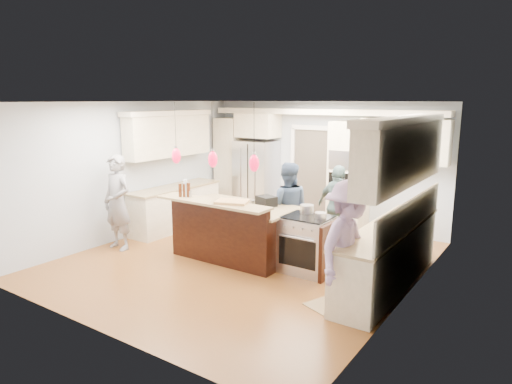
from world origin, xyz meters
TOP-DOWN VIEW (x-y plane):
  - ground_plane at (0.00, 0.00)m, footprint 6.00×6.00m
  - room_shell at (0.00, 0.00)m, footprint 5.54×6.04m
  - refrigerator at (-1.55, 2.64)m, footprint 0.90×0.70m
  - oven_column at (0.75, 2.67)m, footprint 0.72×0.69m
  - back_upper_cabinets at (-0.75, 2.76)m, footprint 5.30×0.61m
  - right_counter_run at (2.44, 0.30)m, footprint 0.64×3.10m
  - left_cabinets at (-2.44, 0.80)m, footprint 0.64×2.30m
  - kitchen_island at (-0.25, 0.07)m, footprint 2.10×1.46m
  - island_range at (1.16, 0.15)m, footprint 0.82×0.71m
  - pendant_lights at (-0.25, -0.51)m, footprint 1.75×0.15m
  - person_bar_end at (-2.30, -0.80)m, footprint 0.65×0.44m
  - person_far_left at (0.34, 0.85)m, footprint 0.99×0.92m
  - person_far_right at (1.00, 1.60)m, footprint 0.98×0.60m
  - person_range_side at (2.25, -0.84)m, footprint 0.76×1.20m
  - floor_rug at (2.11, -0.66)m, footprint 0.91×1.08m
  - water_bottle at (-0.85, -0.52)m, footprint 0.09×0.09m
  - beer_bottle_a at (-0.92, -0.58)m, footprint 0.06×0.06m
  - beer_bottle_b at (-0.86, -0.54)m, footprint 0.08×0.08m
  - beer_bottle_c at (-0.79, -0.51)m, footprint 0.08×0.08m
  - drink_can at (-0.75, -0.51)m, footprint 0.07×0.07m
  - cutting_board at (0.10, -0.47)m, footprint 0.60×0.51m
  - pot_large at (1.01, 0.34)m, footprint 0.23×0.23m
  - pot_small at (1.34, 0.16)m, footprint 0.18×0.18m

SIDE VIEW (x-z plane):
  - ground_plane at x=0.00m, z-range 0.00..0.00m
  - floor_rug at x=2.11m, z-range 0.00..0.01m
  - island_range at x=1.16m, z-range 0.00..0.92m
  - kitchen_island at x=-0.25m, z-range -0.07..1.05m
  - person_far_right at x=1.00m, z-range 0.00..1.55m
  - person_far_left at x=0.34m, z-range 0.00..1.64m
  - person_bar_end at x=-2.30m, z-range 0.00..1.76m
  - person_range_side at x=2.25m, z-range 0.00..1.77m
  - refrigerator at x=-1.55m, z-range 0.00..1.80m
  - pot_small at x=1.34m, z-range 0.92..1.01m
  - pot_large at x=1.01m, z-range 0.92..1.05m
  - right_counter_run at x=2.44m, z-range -0.20..2.31m
  - left_cabinets at x=-2.44m, z-range -0.20..2.31m
  - cutting_board at x=0.10m, z-range 1.12..1.16m
  - oven_column at x=0.75m, z-range 0.00..2.30m
  - drink_can at x=-0.75m, z-range 1.12..1.23m
  - beer_bottle_b at x=-0.86m, z-range 1.12..1.35m
  - beer_bottle_a at x=-0.92m, z-range 1.12..1.35m
  - beer_bottle_c at x=-0.79m, z-range 1.12..1.36m
  - water_bottle at x=-0.85m, z-range 1.12..1.41m
  - back_upper_cabinets at x=-0.75m, z-range 0.40..2.94m
  - pendant_lights at x=-0.25m, z-range 1.29..2.32m
  - room_shell at x=0.00m, z-range 0.46..3.18m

